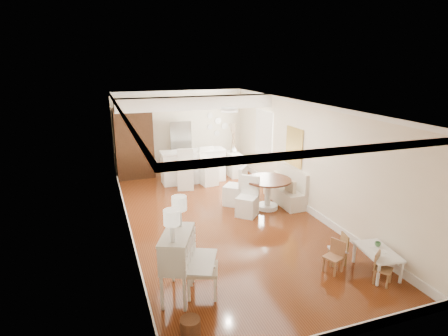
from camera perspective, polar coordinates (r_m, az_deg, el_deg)
room at (r=9.05m, az=-0.78°, el=4.66°), size 9.00×9.04×2.82m
secretary_bureau at (r=6.35m, az=-7.06°, el=-14.43°), size 1.18×1.19×1.13m
gustavian_armchair at (r=6.40m, az=-3.32°, el=-15.00°), size 0.69×0.69×0.95m
wicker_basket at (r=5.76m, az=-5.16°, el=-23.10°), size 0.37×0.37×0.29m
kids_table at (r=7.62m, az=22.24°, el=-13.03°), size 0.66×0.96×0.44m
kids_chair_a at (r=7.33m, az=16.32°, el=-12.85°), size 0.39×0.39×0.62m
kids_chair_b at (r=7.63m, az=16.95°, el=-11.73°), size 0.35×0.35×0.62m
kids_chair_c at (r=7.29m, az=23.11°, el=-13.96°), size 0.39×0.39×0.58m
banquette at (r=10.36m, az=9.23°, el=-2.61°), size 0.52×1.60×0.98m
dining_table at (r=9.88m, az=6.68°, el=-3.94°), size 1.59×1.59×0.82m
slip_chair_near at (r=9.37m, az=3.58°, el=-4.42°), size 0.68×0.68×0.99m
slip_chair_far at (r=10.06m, az=1.67°, el=-2.69°), size 0.73×0.73×1.08m
breakfast_counter at (r=12.01m, az=-4.70°, el=0.29°), size 2.05×0.65×1.03m
bar_stool_left at (r=11.34m, az=-5.90°, el=-0.25°), size 0.58×0.58×1.20m
bar_stool_right at (r=11.65m, az=-2.32°, el=0.24°), size 0.53×0.53×1.18m
pantry_cabinet at (r=12.60m, az=-13.54°, el=3.63°), size 1.20×0.60×2.30m
fridge at (r=12.95m, az=-5.07°, el=3.21°), size 0.75×0.65×1.80m
sideboard at (r=12.62m, az=1.41°, el=0.58°), size 0.39×0.84×0.80m
pencil_cup at (r=7.66m, az=22.38°, el=-10.68°), size 0.11×0.11×0.08m
branch_vase at (r=12.54m, az=1.51°, el=2.84°), size 0.23×0.23×0.20m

